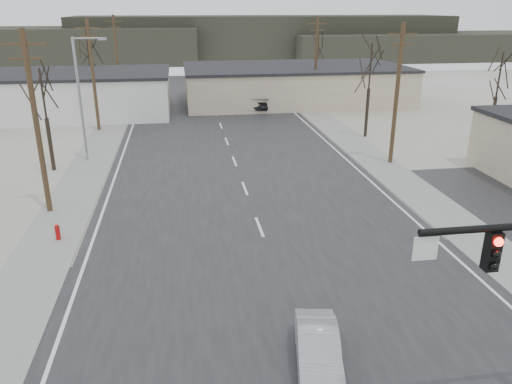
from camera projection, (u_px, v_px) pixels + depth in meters
ground at (292, 314)px, 19.03m from camera, size 140.00×140.00×0.00m
main_road at (243, 184)px, 32.91m from camera, size 18.00×110.00×0.05m
cross_road at (292, 314)px, 19.02m from camera, size 90.00×10.00×0.04m
sidewalk_left at (89, 168)px, 36.04m from camera, size 3.00×90.00×0.06m
sidewalk_right at (369, 155)px, 39.03m from camera, size 3.00×90.00×0.06m
fire_hydrant at (58, 232)px, 24.84m from camera, size 0.24×0.24×0.87m
building_left_far at (64, 94)px, 53.01m from camera, size 22.30×12.30×4.50m
building_right_far at (294, 84)px, 60.42m from camera, size 26.30×14.30×4.30m
upole_left_b at (36, 121)px, 26.68m from camera, size 2.20×0.30×10.00m
upole_left_c at (93, 74)px, 45.20m from camera, size 2.20×0.30×10.00m
upole_left_d at (117, 54)px, 63.71m from camera, size 2.20×0.30×10.00m
upole_right_a at (397, 93)px, 35.49m from camera, size 2.20×0.30×10.00m
upole_right_b at (316, 61)px, 55.85m from camera, size 2.20×0.30×10.00m
streetlight_main at (82, 93)px, 36.09m from camera, size 2.40×0.25×9.00m
tree_left_near at (43, 97)px, 33.87m from camera, size 3.30×3.30×7.35m
tree_right_mid at (370, 69)px, 42.79m from camera, size 3.74×3.74×8.33m
tree_left_far at (88, 50)px, 57.43m from camera, size 3.96×3.96×8.82m
tree_right_far at (318, 49)px, 67.33m from camera, size 3.52×3.52×7.84m
tree_lot at (499, 77)px, 40.55m from camera, size 3.52×3.52×7.84m
hill_left at (17, 46)px, 98.02m from camera, size 70.00×18.00×7.00m
hill_center at (264, 38)px, 108.44m from camera, size 80.00×18.00×9.00m
hill_right at (427, 46)px, 108.45m from camera, size 60.00×18.00×5.50m
sedan_crossing at (318, 349)px, 16.04m from camera, size 2.00×4.02×1.27m
car_far_a at (259, 102)px, 56.18m from camera, size 3.13×6.05×1.68m
car_far_b at (152, 95)px, 60.92m from camera, size 1.90×4.19×1.40m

